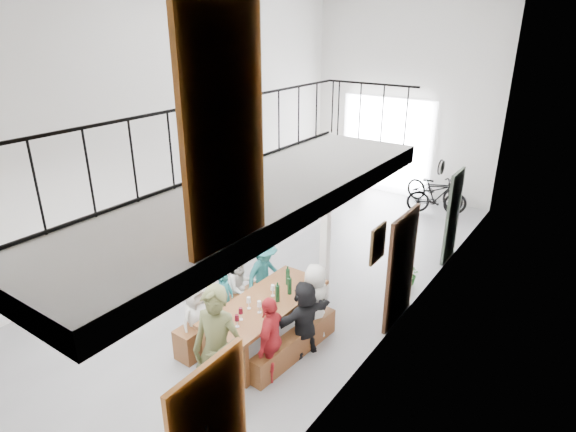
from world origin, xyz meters
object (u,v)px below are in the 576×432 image
Objects in this scene: host_standing at (218,353)px; bicycle_near at (435,189)px; bench_inner at (230,317)px; serving_counter at (340,171)px; side_bench at (226,218)px; oak_barrel at (317,170)px; tasting_table at (266,305)px.

host_standing reaches higher than bicycle_near.
serving_counter reaches higher than bench_inner.
side_bench is at bearing -109.06° from serving_counter.
oak_barrel is 0.63× the size of serving_counter.
bench_inner is 1.36× the size of serving_counter.
tasting_table is 0.86m from bench_inner.
serving_counter is (-2.99, 7.79, -0.28)m from tasting_table.
oak_barrel is at bearing 117.47° from tasting_table.
oak_barrel is at bearing 87.40° from side_bench.
bicycle_near reaches higher than side_bench.
bench_inner is 7.81m from bicycle_near.
bench_inner is at bearing 112.57° from host_standing.
serving_counter is (0.56, 0.50, -0.08)m from oak_barrel.
bench_inner is at bearing -47.34° from side_bench.
tasting_table is 1.21× the size of host_standing.
tasting_table is 1.04× the size of bench_inner.
bicycle_near is (3.82, 4.49, 0.27)m from side_bench.
bench_inner is 2.16× the size of oak_barrel.
oak_barrel is at bearing 99.40° from host_standing.
serving_counter reaches higher than side_bench.
oak_barrel is 9.64m from host_standing.
bench_inner is at bearing -68.93° from oak_barrel.
host_standing is (0.37, -1.51, 0.23)m from tasting_table.
bench_inner is 8.17m from serving_counter.
oak_barrel is (0.19, 4.08, 0.30)m from side_bench.
bicycle_near reaches higher than serving_counter.
serving_counter is at bearing 104.03° from bicycle_near.
side_bench is 1.44× the size of oak_barrel.
serving_counter is at bearing 41.56° from oak_barrel.
bicycle_near is (0.07, 7.70, -0.23)m from tasting_table.
tasting_table is 4.96m from side_bench.
host_standing is (3.37, -9.30, 0.52)m from serving_counter.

